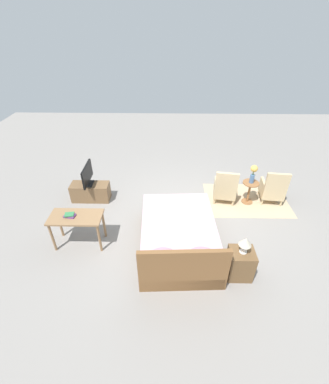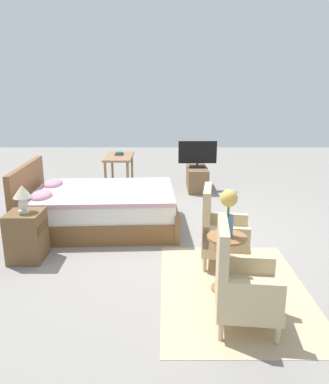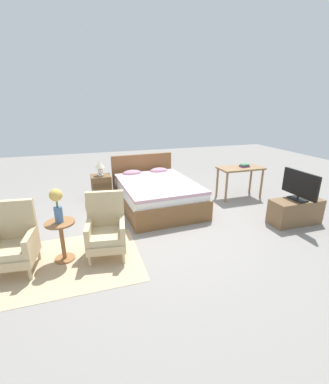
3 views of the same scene
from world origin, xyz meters
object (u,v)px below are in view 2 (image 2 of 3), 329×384
object	(u,v)px
side_table	(226,257)
armchair_by_window_left	(241,285)
bed	(98,208)
armchair_by_window_right	(221,233)
flower_vase	(228,208)
tv_stand	(197,178)
book_stack	(119,153)
nightstand	(27,236)
vanity_desk	(119,161)
table_lamp	(22,195)
tv_flatscreen	(198,154)

from	to	relation	value
side_table	armchair_by_window_left	bearing A→B (deg)	-176.62
bed	armchair_by_window_right	xyz separation A→B (m)	(-1.21, -1.64, 0.08)
side_table	flower_vase	world-z (taller)	flower_vase
tv_stand	book_stack	bearing A→B (deg)	92.83
bed	nightstand	xyz separation A→B (m)	(-1.09, 0.67, 0.00)
armchair_by_window_right	vanity_desk	distance (m)	3.62
armchair_by_window_left	table_lamp	world-z (taller)	same
armchair_by_window_left	table_lamp	bearing A→B (deg)	60.28
armchair_by_window_right	tv_stand	distance (m)	3.45
flower_vase	bed	bearing A→B (deg)	41.45
nightstand	tv_flatscreen	distance (m)	4.08
vanity_desk	nightstand	bearing A→B (deg)	166.56
armchair_by_window_left	table_lamp	xyz separation A→B (m)	(1.32, 2.32, 0.43)
armchair_by_window_left	table_lamp	size ratio (longest dim) A/B	2.79
bed	vanity_desk	xyz separation A→B (m)	(2.05, -0.08, 0.32)
armchair_by_window_left	side_table	size ratio (longest dim) A/B	1.55
tv_stand	flower_vase	bearing A→B (deg)	179.42
tv_stand	nightstand	bearing A→B (deg)	145.04
nightstand	armchair_by_window_right	bearing A→B (deg)	-92.99
armchair_by_window_right	side_table	bearing A→B (deg)	176.68
armchair_by_window_right	armchair_by_window_left	bearing A→B (deg)	179.99
bed	tv_stand	world-z (taller)	bed
nightstand	tv_flatscreen	size ratio (longest dim) A/B	0.77
tv_stand	armchair_by_window_right	bearing A→B (deg)	179.90
vanity_desk	book_stack	world-z (taller)	book_stack
table_lamp	armchair_by_window_right	bearing A→B (deg)	-92.99
bed	book_stack	distance (m)	2.20
flower_vase	nightstand	world-z (taller)	flower_vase
tv_stand	table_lamp	bearing A→B (deg)	145.03
armchair_by_window_right	table_lamp	xyz separation A→B (m)	(0.12, 2.32, 0.43)
armchair_by_window_left	book_stack	size ratio (longest dim) A/B	4.01
tv_stand	tv_flatscreen	size ratio (longest dim) A/B	1.24
tv_flatscreen	side_table	bearing A→B (deg)	179.42
armchair_by_window_left	tv_flatscreen	distance (m)	4.66
tv_stand	book_stack	xyz separation A→B (m)	(-0.08, 1.58, 0.53)
flower_vase	tv_stand	bearing A→B (deg)	-0.58
bed	armchair_by_window_right	distance (m)	2.05
table_lamp	vanity_desk	xyz separation A→B (m)	(3.14, -0.75, -0.19)
table_lamp	book_stack	world-z (taller)	table_lamp
flower_vase	table_lamp	xyz separation A→B (m)	(0.73, 2.28, -0.07)
tv_stand	book_stack	world-z (taller)	book_stack
tv_flatscreen	book_stack	bearing A→B (deg)	92.92
tv_flatscreen	nightstand	bearing A→B (deg)	145.06
table_lamp	vanity_desk	distance (m)	3.23
armchair_by_window_left	side_table	xyz separation A→B (m)	(0.59, 0.04, -0.01)
flower_vase	book_stack	bearing A→B (deg)	21.20
bed	nightstand	distance (m)	1.28
tv_stand	tv_flatscreen	bearing A→B (deg)	0.89
flower_vase	table_lamp	bearing A→B (deg)	72.27
table_lamp	side_table	bearing A→B (deg)	-107.73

